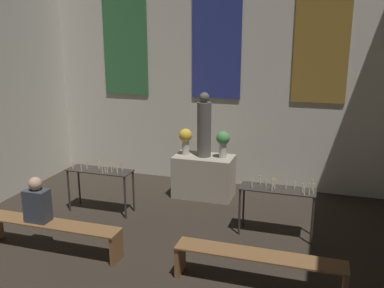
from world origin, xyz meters
The scene contains 10 objects.
wall_back centered at (0.00, 9.27, 3.02)m, with size 7.76×0.16×5.97m.
altar centered at (0.00, 8.29, 0.43)m, with size 1.20×0.66×0.86m.
statue centered at (0.00, 8.29, 1.46)m, with size 0.28×0.28×1.30m.
flower_vase_left centered at (-0.39, 8.29, 1.20)m, with size 0.27×0.27×0.54m.
flower_vase_right centered at (0.39, 8.29, 1.20)m, with size 0.27×0.27×0.54m.
candle_rack_left centered at (-1.62, 6.97, 0.70)m, with size 1.22×0.41×1.02m.
candle_rack_right centered at (1.64, 6.97, 0.70)m, with size 1.22×0.41×1.01m.
pew_back_left centered at (-1.59, 5.38, 0.35)m, with size 2.24×0.36×0.47m.
pew_back_right centered at (1.59, 5.38, 0.35)m, with size 2.24×0.36×0.47m.
person_seated centered at (-1.81, 5.38, 0.78)m, with size 0.36×0.24×0.71m.
Camera 1 is at (2.27, 0.31, 3.28)m, focal length 40.00 mm.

